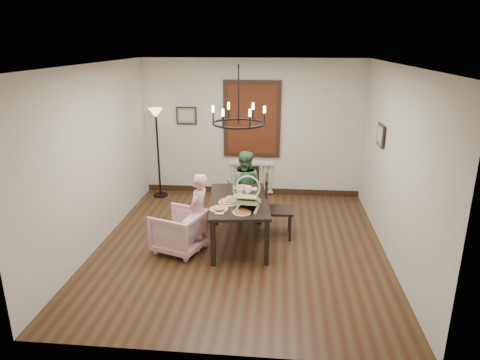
% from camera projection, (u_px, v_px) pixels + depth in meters
% --- Properties ---
extents(room_shell, '(4.51, 5.00, 2.81)m').
position_uv_depth(room_shell, '(243.00, 155.00, 6.74)').
color(room_shell, '#453217').
rests_on(room_shell, ground).
extents(dining_table, '(1.08, 1.68, 0.74)m').
position_uv_depth(dining_table, '(239.00, 204.00, 6.73)').
color(dining_table, black).
rests_on(dining_table, room_shell).
extents(chair_far, '(0.50, 0.50, 0.94)m').
position_uv_depth(chair_far, '(250.00, 194.00, 7.77)').
color(chair_far, black).
rests_on(chair_far, room_shell).
extents(chair_right, '(0.47, 0.47, 1.04)m').
position_uv_depth(chair_right, '(279.00, 207.00, 7.02)').
color(chair_right, black).
rests_on(chair_right, room_shell).
extents(armchair, '(0.91, 0.90, 0.65)m').
position_uv_depth(armchair, '(179.00, 231.00, 6.59)').
color(armchair, '#EAB3CC').
rests_on(armchair, room_shell).
extents(elderly_woman, '(0.33, 0.42, 1.02)m').
position_uv_depth(elderly_woman, '(199.00, 219.00, 6.58)').
color(elderly_woman, pink).
rests_on(elderly_woman, room_shell).
extents(seated_man, '(0.55, 0.44, 1.08)m').
position_uv_depth(seated_man, '(244.00, 192.00, 7.63)').
color(seated_man, '#447345').
rests_on(seated_man, room_shell).
extents(baby_bouncer, '(0.43, 0.56, 0.34)m').
position_uv_depth(baby_bouncer, '(248.00, 198.00, 6.29)').
color(baby_bouncer, '#D7EFA5').
rests_on(baby_bouncer, dining_table).
extents(salad_bowl, '(0.32, 0.32, 0.08)m').
position_uv_depth(salad_bowl, '(234.00, 200.00, 6.56)').
color(salad_bowl, white).
rests_on(salad_bowl, dining_table).
extents(pizza_platter, '(0.32, 0.32, 0.04)m').
position_uv_depth(pizza_platter, '(229.00, 202.00, 6.55)').
color(pizza_platter, tan).
rests_on(pizza_platter, dining_table).
extents(drinking_glass, '(0.08, 0.08, 0.15)m').
position_uv_depth(drinking_glass, '(246.00, 193.00, 6.75)').
color(drinking_glass, silver).
rests_on(drinking_glass, dining_table).
extents(window_blinds, '(1.00, 0.03, 1.40)m').
position_uv_depth(window_blinds, '(252.00, 119.00, 8.65)').
color(window_blinds, '#622D13').
rests_on(window_blinds, room_shell).
extents(radiator, '(0.92, 0.12, 0.62)m').
position_uv_depth(radiator, '(252.00, 178.00, 9.06)').
color(radiator, silver).
rests_on(radiator, room_shell).
extents(picture_back, '(0.42, 0.03, 0.36)m').
position_uv_depth(picture_back, '(187.00, 116.00, 8.77)').
color(picture_back, black).
rests_on(picture_back, room_shell).
extents(picture_right, '(0.03, 0.42, 0.36)m').
position_uv_depth(picture_right, '(381.00, 135.00, 6.96)').
color(picture_right, black).
rests_on(picture_right, room_shell).
extents(floor_lamp, '(0.30, 0.30, 1.80)m').
position_uv_depth(floor_lamp, '(158.00, 154.00, 8.75)').
color(floor_lamp, black).
rests_on(floor_lamp, room_shell).
extents(chandelier, '(0.80, 0.80, 0.04)m').
position_uv_depth(chandelier, '(239.00, 123.00, 6.33)').
color(chandelier, black).
rests_on(chandelier, room_shell).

